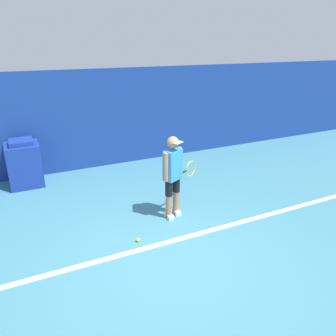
% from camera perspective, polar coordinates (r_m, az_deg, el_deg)
% --- Properties ---
extents(ground_plane, '(24.00, 24.00, 0.00)m').
position_cam_1_polar(ground_plane, '(5.21, 0.83, -15.51)').
color(ground_plane, teal).
extents(back_wall, '(24.00, 0.10, 2.49)m').
position_cam_1_polar(back_wall, '(8.58, -12.46, 8.20)').
color(back_wall, navy).
rests_on(back_wall, ground_plane).
extents(court_baseline, '(21.60, 0.10, 0.01)m').
position_cam_1_polar(court_baseline, '(5.51, -1.16, -13.09)').
color(court_baseline, white).
rests_on(court_baseline, ground_plane).
extents(tennis_player, '(0.88, 0.51, 1.56)m').
position_cam_1_polar(tennis_player, '(5.96, 0.91, -0.95)').
color(tennis_player, '#A37556').
rests_on(tennis_player, ground_plane).
extents(tennis_ball, '(0.07, 0.07, 0.07)m').
position_cam_1_polar(tennis_ball, '(5.58, -5.25, -12.36)').
color(tennis_ball, '#D1E533').
rests_on(tennis_ball, ground_plane).
extents(covered_chair, '(0.71, 0.75, 1.07)m').
position_cam_1_polar(covered_chair, '(8.12, -23.73, 0.72)').
color(covered_chair, navy).
rests_on(covered_chair, ground_plane).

